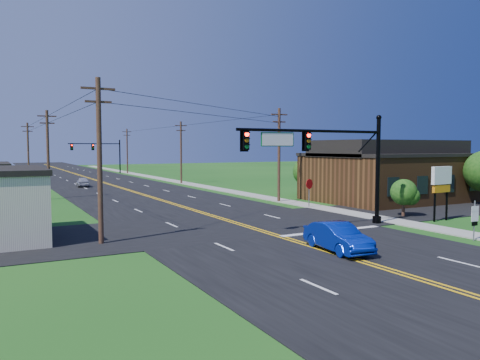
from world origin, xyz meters
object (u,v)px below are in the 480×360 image
blue_car (338,238)px  stop_sign (309,187)px  signal_mast_main (327,155)px  signal_mast_far (98,151)px  route_sign (475,218)px

blue_car → stop_sign: 17.22m
signal_mast_main → stop_sign: signal_mast_main is taller
signal_mast_far → route_sign: size_ratio=4.80×
signal_mast_main → signal_mast_far: 72.00m
signal_mast_main → blue_car: bearing=-123.6°
signal_mast_main → route_sign: bearing=-55.8°
signal_mast_main → signal_mast_far: (0.10, 72.00, -0.20)m
signal_mast_main → signal_mast_far: size_ratio=1.03×
signal_mast_main → route_sign: size_ratio=4.94×
blue_car → route_sign: 8.72m
signal_mast_main → signal_mast_far: same height
signal_mast_far → stop_sign: signal_mast_far is taller
signal_mast_far → route_sign: 79.32m
signal_mast_far → blue_car: bearing=-92.8°
route_sign → stop_sign: (0.51, 16.09, 0.50)m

